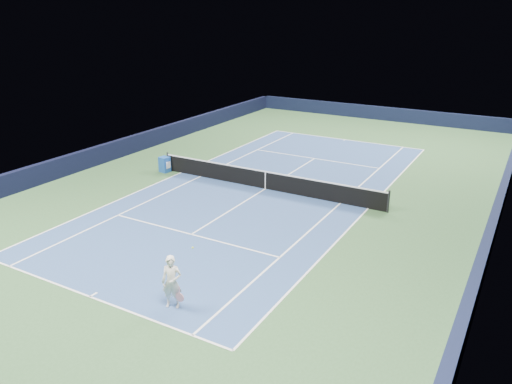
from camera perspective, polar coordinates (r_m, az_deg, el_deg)
The scene contains 19 objects.
ground at distance 25.88m, azimuth 1.08°, elevation 0.36°, with size 40.00×40.00×0.00m, color #2F532D.
wall_far at distance 43.60m, azimuth 13.84°, elevation 8.76°, with size 22.00×0.35×1.10m, color black.
wall_right at distance 22.93m, azimuth 25.59°, elevation -2.95°, with size 0.35×40.00×1.10m, color black.
wall_left at distance 32.08m, azimuth -16.19°, elevation 4.53°, with size 0.35×40.00×1.10m, color black.
court_surface at distance 25.88m, azimuth 1.08°, elevation 0.36°, with size 10.97×23.77×0.01m, color navy.
baseline_far at distance 36.32m, azimuth 10.16°, elevation 5.92°, with size 10.97×0.08×0.00m, color white.
baseline_near at distance 17.40m, azimuth -18.44°, elevation -11.29°, with size 10.97×0.08×0.00m, color white.
sideline_doubles_right at distance 23.92m, azimuth 12.69°, elevation -1.85°, with size 0.08×23.77×0.00m, color white.
sideline_doubles_left at distance 28.76m, azimuth -8.56°, elevation 2.21°, with size 0.08×23.77×0.00m, color white.
sideline_singles_right at distance 24.31m, azimuth 9.62°, elevation -1.26°, with size 0.08×23.77×0.00m, color white.
sideline_singles_left at distance 27.97m, azimuth -6.34°, elevation 1.79°, with size 0.08×23.77×0.00m, color white.
service_line_far at distance 31.37m, azimuth 6.71°, elevation 3.83°, with size 8.23×0.08×0.00m, color white.
service_line_near at distance 20.90m, azimuth -7.40°, elevation -4.82°, with size 8.23×0.08×0.00m, color white.
center_service_line at distance 25.88m, azimuth 1.08°, elevation 0.38°, with size 0.08×12.80×0.00m, color white.
center_mark_far at distance 36.18m, azimuth 10.08°, elevation 5.87°, with size 0.08×0.30×0.00m, color white.
center_mark_near at distance 17.48m, azimuth -18.08°, elevation -11.08°, with size 0.08×0.30×0.00m, color white.
tennis_net at distance 25.71m, azimuth 1.09°, elevation 1.41°, with size 12.90×0.10×1.07m.
sponsor_cube at distance 28.97m, azimuth -10.39°, elevation 3.12°, with size 0.61×0.57×0.88m.
tennis_player at distance 15.84m, azimuth -9.59°, elevation -10.12°, with size 0.85×1.35×1.75m.
Camera 1 is at (11.63, -21.38, 8.81)m, focal length 35.00 mm.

